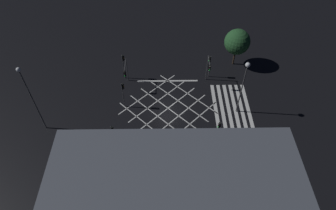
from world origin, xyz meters
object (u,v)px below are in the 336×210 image
object	(u,v)px
traffic_light_se_main	(208,67)
traffic_light_ne_main	(126,71)
traffic_light_sw_cross	(219,129)
traffic_light_median_north	(123,91)
street_lamp_west	(205,175)
street_tree_near	(237,42)
street_lamp_east	(28,91)
traffic_light_nw_cross	(113,132)
traffic_light_se_cross	(210,62)
street_lamp_far	(245,76)
traffic_light_ne_cross	(123,62)

from	to	relation	value
traffic_light_se_main	traffic_light_ne_main	world-z (taller)	traffic_light_se_main
traffic_light_sw_cross	traffic_light_median_north	bearing A→B (deg)	-28.49
street_lamp_west	street_tree_near	bearing A→B (deg)	-17.17
traffic_light_sw_cross	street_lamp_east	xyz separation A→B (m)	(2.83, 22.03, 3.91)
traffic_light_sw_cross	traffic_light_ne_main	bearing A→B (deg)	-41.24
traffic_light_nw_cross	street_lamp_west	bearing A→B (deg)	-41.02
traffic_light_sw_cross	traffic_light_se_main	xyz separation A→B (m)	(10.85, 0.16, 0.36)
traffic_light_median_north	street_lamp_west	bearing A→B (deg)	-58.60
traffic_light_median_north	traffic_light_ne_main	bearing A→B (deg)	89.88
street_lamp_west	street_lamp_east	bearing A→B (deg)	59.60
traffic_light_se_cross	traffic_light_ne_main	bearing A→B (deg)	9.89
traffic_light_se_main	street_lamp_far	xyz separation A→B (m)	(-5.43, -3.59, 3.16)
traffic_light_ne_cross	street_lamp_far	distance (m)	17.65
traffic_light_se_main	street_lamp_far	bearing A→B (deg)	33.43
traffic_light_ne_cross	traffic_light_se_cross	world-z (taller)	traffic_light_ne_cross
street_lamp_west	street_tree_near	xyz separation A→B (m)	(24.00, -7.41, -2.95)
traffic_light_nw_cross	traffic_light_ne_main	bearing A→B (deg)	85.65
traffic_light_sw_cross	street_lamp_west	bearing A→B (deg)	71.49
traffic_light_median_north	traffic_light_ne_cross	world-z (taller)	traffic_light_median_north
traffic_light_nw_cross	traffic_light_ne_main	distance (m)	10.34
traffic_light_median_north	street_lamp_west	world-z (taller)	street_lamp_west
traffic_light_median_north	street_lamp_east	bearing A→B (deg)	-160.17
traffic_light_se_main	traffic_light_se_cross	distance (m)	1.85
traffic_light_se_cross	street_lamp_west	size ratio (longest dim) A/B	0.39
traffic_light_ne_main	traffic_light_se_cross	bearing A→B (deg)	99.89
traffic_light_ne_main	traffic_light_nw_cross	bearing A→B (deg)	-4.35
street_lamp_west	traffic_light_median_north	bearing A→B (deg)	31.40
traffic_light_median_north	street_lamp_east	size ratio (longest dim) A/B	0.43
traffic_light_sw_cross	street_lamp_west	size ratio (longest dim) A/B	0.41
traffic_light_median_north	traffic_light_ne_cross	size ratio (longest dim) A/B	1.02
street_lamp_west	traffic_light_se_main	bearing A→B (deg)	-7.88
traffic_light_sw_cross	street_lamp_far	distance (m)	7.32
traffic_light_nw_cross	street_lamp_west	xyz separation A→B (m)	(-8.59, -9.88, 4.75)
traffic_light_se_cross	traffic_light_nw_cross	bearing A→B (deg)	43.80
traffic_light_se_cross	street_lamp_east	world-z (taller)	street_lamp_east
traffic_light_se_main	traffic_light_se_cross	xyz separation A→B (m)	(1.72, -0.40, -0.55)
traffic_light_sw_cross	traffic_light_se_main	distance (m)	10.86
traffic_light_median_north	street_lamp_east	xyz separation A→B (m)	(-3.64, 10.11, 3.73)
street_tree_near	traffic_light_se_main	bearing A→B (deg)	134.79
traffic_light_median_north	street_lamp_west	distance (m)	17.93
traffic_light_sw_cross	street_lamp_west	xyz separation A→B (m)	(-8.44, 2.82, 4.23)
traffic_light_ne_cross	traffic_light_nw_cross	world-z (taller)	traffic_light_ne_cross
traffic_light_se_main	street_lamp_east	distance (m)	23.57
street_lamp_east	traffic_light_se_cross	bearing A→B (deg)	-66.38
traffic_light_median_north	traffic_light_se_cross	world-z (taller)	traffic_light_median_north
street_tree_near	traffic_light_ne_cross	bearing A→B (deg)	100.41
traffic_light_nw_cross	street_tree_near	distance (m)	23.23
traffic_light_sw_cross	street_lamp_west	distance (m)	9.85
traffic_light_ne_main	street_lamp_far	size ratio (longest dim) A/B	0.48
traffic_light_se_main	street_lamp_west	size ratio (longest dim) A/B	0.45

